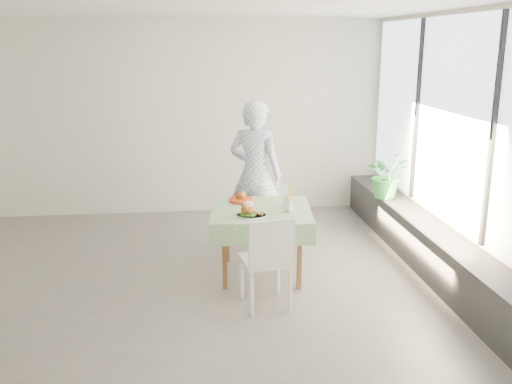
{
  "coord_description": "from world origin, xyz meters",
  "views": [
    {
      "loc": [
        0.18,
        -5.81,
        2.45
      ],
      "look_at": [
        0.86,
        0.01,
        0.92
      ],
      "focal_mm": 40.0,
      "sensor_mm": 36.0,
      "label": 1
    }
  ],
  "objects": [
    {
      "name": "ceiling",
      "position": [
        0.0,
        0.0,
        2.8
      ],
      "size": [
        6.0,
        6.0,
        0.0
      ],
      "primitive_type": "plane",
      "rotation": [
        3.14,
        0.0,
        0.0
      ],
      "color": "white",
      "rests_on": "ground"
    },
    {
      "name": "diner",
      "position": [
        0.95,
        0.87,
        0.91
      ],
      "size": [
        0.79,
        0.7,
        1.82
      ],
      "primitive_type": "imported",
      "rotation": [
        0.0,
        0.0,
        2.64
      ],
      "color": "#89A9DB",
      "rests_on": "ground"
    },
    {
      "name": "wall_front",
      "position": [
        0.0,
        -2.5,
        1.4
      ],
      "size": [
        6.0,
        0.02,
        2.8
      ],
      "primitive_type": "cube",
      "color": "silver",
      "rests_on": "ground"
    },
    {
      "name": "juice_cup_lemonade",
      "position": [
        1.18,
        -0.19,
        0.8
      ],
      "size": [
        0.09,
        0.09,
        0.27
      ],
      "color": "white",
      "rests_on": "cafe_table"
    },
    {
      "name": "juice_cup_orange",
      "position": [
        1.21,
        0.0,
        0.81
      ],
      "size": [
        0.1,
        0.1,
        0.28
      ],
      "color": "white",
      "rests_on": "cafe_table"
    },
    {
      "name": "second_dish",
      "position": [
        0.72,
        0.27,
        0.78
      ],
      "size": [
        0.26,
        0.26,
        0.13
      ],
      "color": "#BE3513",
      "rests_on": "cafe_table"
    },
    {
      "name": "floor",
      "position": [
        0.0,
        0.0,
        0.0
      ],
      "size": [
        6.0,
        6.0,
        0.0
      ],
      "primitive_type": "plane",
      "color": "#5B5956",
      "rests_on": "ground"
    },
    {
      "name": "window_ledge",
      "position": [
        2.8,
        0.0,
        0.25
      ],
      "size": [
        0.4,
        4.8,
        0.5
      ],
      "primitive_type": "cube",
      "color": "black",
      "rests_on": "ground"
    },
    {
      "name": "chair_near",
      "position": [
        0.86,
        -0.82,
        0.28
      ],
      "size": [
        0.49,
        0.49,
        0.92
      ],
      "color": "white",
      "rests_on": "ground"
    },
    {
      "name": "main_dish",
      "position": [
        0.76,
        -0.29,
        0.8
      ],
      "size": [
        0.31,
        0.31,
        0.16
      ],
      "color": "white",
      "rests_on": "cafe_table"
    },
    {
      "name": "wall_back",
      "position": [
        0.0,
        2.5,
        1.4
      ],
      "size": [
        6.0,
        0.02,
        2.8
      ],
      "primitive_type": "cube",
      "color": "silver",
      "rests_on": "ground"
    },
    {
      "name": "cafe_table",
      "position": [
        0.91,
        -0.04,
        0.46
      ],
      "size": [
        1.14,
        1.14,
        0.74
      ],
      "color": "brown",
      "rests_on": "ground"
    },
    {
      "name": "potted_plant",
      "position": [
        2.69,
        1.12,
        0.81
      ],
      "size": [
        0.69,
        0.64,
        0.61
      ],
      "primitive_type": "imported",
      "rotation": [
        0.0,
        0.0,
        0.36
      ],
      "color": "#2B833C",
      "rests_on": "window_ledge"
    },
    {
      "name": "window_pane",
      "position": [
        2.97,
        0.0,
        1.65
      ],
      "size": [
        0.01,
        4.8,
        2.18
      ],
      "primitive_type": "cube",
      "color": "#D1E0F9",
      "rests_on": "ground"
    },
    {
      "name": "chair_far",
      "position": [
        1.09,
        0.74,
        0.24
      ],
      "size": [
        0.49,
        0.49,
        0.79
      ],
      "color": "white",
      "rests_on": "ground"
    },
    {
      "name": "wall_right",
      "position": [
        3.0,
        0.0,
        1.4
      ],
      "size": [
        0.02,
        5.0,
        2.8
      ],
      "primitive_type": "cube",
      "color": "silver",
      "rests_on": "ground"
    }
  ]
}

